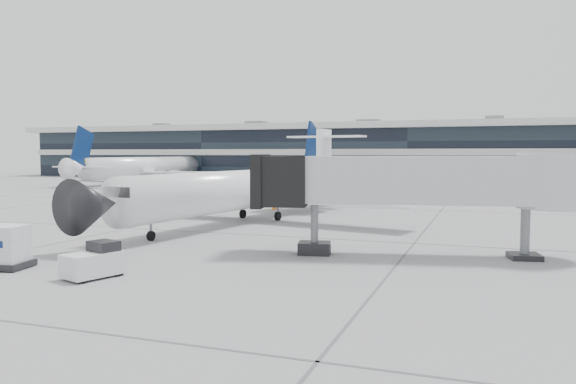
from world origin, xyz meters
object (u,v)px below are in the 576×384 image
at_px(jet_bridge, 433,181).
at_px(cargo_uld, 2,247).
at_px(regional_jet, 252,188).
at_px(baggage_tug, 95,262).

relative_size(jet_bridge, cargo_uld, 6.23).
distance_m(regional_jet, baggage_tug, 20.94).
height_order(jet_bridge, baggage_tug, jet_bridge).
xyz_separation_m(baggage_tug, cargo_uld, (-5.32, 0.16, 0.30)).
bearing_deg(regional_jet, baggage_tug, -76.59).
relative_size(baggage_tug, cargo_uld, 1.02).
distance_m(regional_jet, cargo_uld, 21.02).
xyz_separation_m(regional_jet, jet_bridge, (14.81, -10.99, 1.29)).
xyz_separation_m(jet_bridge, cargo_uld, (-18.53, -9.64, -2.93)).
relative_size(regional_jet, jet_bridge, 2.00).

